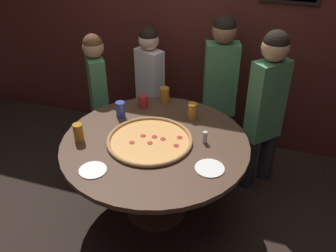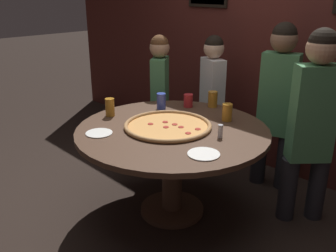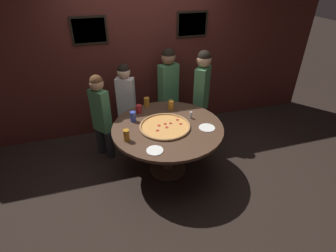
% 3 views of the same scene
% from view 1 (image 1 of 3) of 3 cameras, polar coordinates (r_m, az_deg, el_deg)
% --- Properties ---
extents(ground_plane, '(24.00, 24.00, 0.00)m').
position_cam_1_polar(ground_plane, '(3.41, -1.76, -12.64)').
color(ground_plane, black).
extents(back_wall, '(6.40, 0.08, 2.60)m').
position_cam_1_polar(back_wall, '(3.85, 4.96, 15.63)').
color(back_wall, '#4C1E19').
rests_on(back_wall, ground_plane).
extents(dining_table, '(1.48, 1.48, 0.74)m').
position_cam_1_polar(dining_table, '(3.02, -1.95, -4.63)').
color(dining_table, '#4C3323').
rests_on(dining_table, ground_plane).
extents(giant_pizza, '(0.68, 0.68, 0.03)m').
position_cam_1_polar(giant_pizza, '(2.93, -2.80, -2.18)').
color(giant_pizza, '#E0994C').
rests_on(giant_pizza, dining_table).
extents(drink_cup_near_left, '(0.08, 0.08, 0.14)m').
position_cam_1_polar(drink_cup_near_left, '(3.24, -7.25, 2.51)').
color(drink_cup_near_left, '#384CB7').
rests_on(drink_cup_near_left, dining_table).
extents(drink_cup_beside_pizza, '(0.08, 0.08, 0.12)m').
position_cam_1_polar(drink_cup_beside_pizza, '(3.37, -3.80, 3.76)').
color(drink_cup_beside_pizza, '#B22328').
rests_on(drink_cup_beside_pizza, dining_table).
extents(drink_cup_by_shaker, '(0.08, 0.08, 0.15)m').
position_cam_1_polar(drink_cup_by_shaker, '(2.99, -13.49, -0.98)').
color(drink_cup_by_shaker, '#BC7A23').
rests_on(drink_cup_by_shaker, dining_table).
extents(drink_cup_far_right, '(0.08, 0.08, 0.14)m').
position_cam_1_polar(drink_cup_far_right, '(3.20, 3.73, 2.30)').
color(drink_cup_far_right, '#BC7A23').
rests_on(drink_cup_far_right, dining_table).
extents(drink_cup_far_left, '(0.08, 0.08, 0.14)m').
position_cam_1_polar(drink_cup_far_left, '(3.45, -0.50, 4.77)').
color(drink_cup_far_left, '#BC7A23').
rests_on(drink_cup_far_left, dining_table).
extents(white_plate_right_side, '(0.20, 0.20, 0.01)m').
position_cam_1_polar(white_plate_right_side, '(2.70, -11.38, -6.61)').
color(white_plate_right_side, white).
rests_on(white_plate_right_side, dining_table).
extents(white_plate_far_back, '(0.21, 0.21, 0.01)m').
position_cam_1_polar(white_plate_far_back, '(2.68, 6.36, -6.41)').
color(white_plate_far_back, white).
rests_on(white_plate_far_back, dining_table).
extents(condiment_shaker, '(0.04, 0.04, 0.10)m').
position_cam_1_polar(condiment_shaker, '(2.91, 5.65, -1.70)').
color(condiment_shaker, silver).
rests_on(condiment_shaker, dining_table).
extents(diner_far_left, '(0.35, 0.37, 1.50)m').
position_cam_1_polar(diner_far_left, '(3.33, 14.75, 3.28)').
color(diner_far_left, '#232328').
rests_on(diner_far_left, ground_plane).
extents(diner_side_left, '(0.29, 0.33, 1.32)m').
position_cam_1_polar(diner_side_left, '(3.72, -10.62, 5.30)').
color(diner_side_left, '#232328').
rests_on(diner_side_left, ground_plane).
extents(diner_side_right, '(0.35, 0.24, 1.32)m').
position_cam_1_polar(diner_side_right, '(3.82, -2.77, 6.64)').
color(diner_side_right, '#232328').
rests_on(diner_side_right, ground_plane).
extents(diner_far_right, '(0.39, 0.25, 1.49)m').
position_cam_1_polar(diner_far_right, '(3.64, 7.97, 6.59)').
color(diner_far_right, '#232328').
rests_on(diner_far_right, ground_plane).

